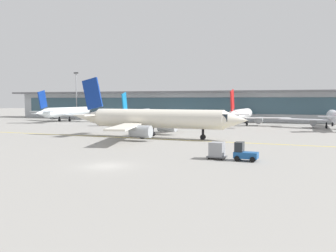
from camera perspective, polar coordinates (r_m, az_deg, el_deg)
ground_plane at (r=38.06m, az=-9.62°, el=-6.23°), size 400.00×400.00×0.00m
taxiway_centreline_stripe at (r=63.18m, az=-2.30°, el=-2.03°), size 109.95×4.07×0.01m
terminal_concourse at (r=118.84m, az=11.00°, el=3.18°), size 170.48×11.00×9.60m
gate_airplane_0 at (r=119.52m, az=-15.59°, el=2.12°), size 26.75×28.70×9.53m
gate_airplane_1 at (r=104.13m, az=-4.75°, el=1.85°), size 24.44×26.40×8.74m
gate_airplane_2 at (r=99.00m, az=11.35°, el=1.76°), size 26.12×28.06×9.30m
gate_airplane_3 at (r=94.61m, az=24.74°, el=1.31°), size 25.49×27.34×9.08m
taxiing_regional_jet at (r=64.94m, az=-1.99°, el=1.09°), size 33.51×31.19×11.11m
baggage_tug at (r=41.46m, az=11.85°, el=-4.15°), size 2.68×1.76×2.10m
cargo_dolly_lead at (r=42.17m, az=7.69°, el=-3.74°), size 2.20×1.73×1.94m
apron_light_mast_0 at (r=132.83m, az=-14.19°, el=4.95°), size 1.80×0.36×16.43m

